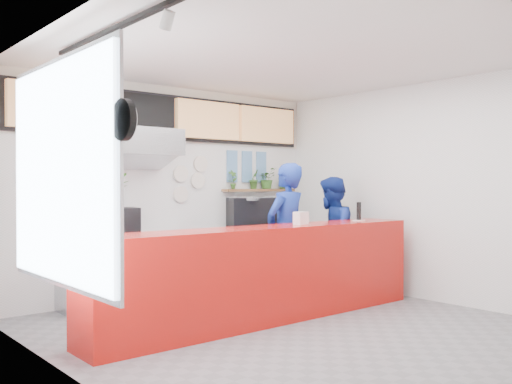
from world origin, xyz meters
TOP-DOWN VIEW (x-y plane):
  - floor at (0.00, 0.00)m, footprint 5.00×5.00m
  - ceiling at (0.00, 0.00)m, footprint 5.00×5.00m
  - wall_back at (0.00, 2.50)m, footprint 5.00×0.00m
  - wall_left at (-2.50, 0.00)m, footprint 0.00×5.00m
  - wall_right at (2.50, 0.00)m, footprint 0.00×5.00m
  - service_counter at (0.00, 0.40)m, footprint 4.50×0.60m
  - cream_band at (0.00, 2.49)m, footprint 5.00×0.02m
  - prep_bench at (-0.80, 2.20)m, footprint 1.80×0.60m
  - panini_oven at (-0.95, 2.20)m, footprint 0.52×0.52m
  - extraction_hood at (-0.80, 2.15)m, footprint 1.20×0.70m
  - hood_lip at (-0.80, 2.15)m, footprint 1.20×0.69m
  - right_bench at (1.50, 2.20)m, footprint 1.80×0.60m
  - espresso_machine at (1.28, 2.20)m, footprint 0.90×0.78m
  - espresso_tray at (1.28, 2.20)m, footprint 0.74×0.62m
  - herb_shelf at (1.60, 2.40)m, footprint 1.40×0.18m
  - menu_board_far_left at (-1.75, 2.38)m, footprint 1.10×0.10m
  - menu_board_mid_left at (-0.59, 2.38)m, footprint 1.10×0.10m
  - menu_board_mid_right at (0.57, 2.38)m, footprint 1.10×0.10m
  - menu_board_far_right at (1.73, 2.38)m, footprint 1.10×0.10m
  - soffit at (0.00, 2.46)m, footprint 4.80×0.04m
  - window_pane at (-2.47, 0.30)m, footprint 0.04×2.20m
  - window_frame at (-2.45, 0.30)m, footprint 0.03×2.30m
  - wall_clock_rim at (-2.46, -0.90)m, footprint 0.05×0.30m
  - wall_clock_face at (-2.43, -0.90)m, footprint 0.02×0.26m
  - track_rail at (-2.10, 0.00)m, footprint 0.05×2.40m
  - dec_plate_a at (0.15, 2.47)m, footprint 0.24×0.03m
  - dec_plate_b at (0.45, 2.47)m, footprint 0.24×0.03m
  - dec_plate_c at (0.15, 2.47)m, footprint 0.24×0.03m
  - dec_plate_d at (0.50, 2.47)m, footprint 0.24×0.03m
  - photo_frame_a at (1.10, 2.48)m, footprint 0.20×0.02m
  - photo_frame_b at (1.40, 2.48)m, footprint 0.20×0.02m
  - photo_frame_c at (1.70, 2.48)m, footprint 0.20×0.02m
  - photo_frame_d at (1.10, 2.48)m, footprint 0.20×0.02m
  - photo_frame_e at (1.40, 2.48)m, footprint 0.20×0.02m
  - photo_frame_f at (1.70, 2.48)m, footprint 0.20×0.02m
  - staff_center at (0.77, 0.89)m, footprint 0.75×0.56m
  - staff_right at (1.80, 1.04)m, footprint 1.04×0.97m
  - herb_a at (1.06, 2.40)m, footprint 0.16×0.11m
  - herb_b at (1.48, 2.40)m, footprint 0.22×0.20m
  - herb_c at (1.75, 2.40)m, footprint 0.36×0.33m
  - herb_d at (2.12, 2.40)m, footprint 0.22×0.21m
  - glass_vase at (-1.95, 0.38)m, footprint 0.20×0.20m
  - basil_vase at (-1.95, 0.38)m, footprint 0.43×0.41m
  - napkin_holder at (0.57, 0.40)m, footprint 0.19×0.14m
  - white_plate at (1.63, 0.38)m, footprint 0.22×0.22m
  - pepper_mill at (1.63, 0.38)m, footprint 0.07×0.07m

SIDE VIEW (x-z plane):
  - floor at x=0.00m, z-range 0.00..0.00m
  - prep_bench at x=-0.80m, z-range 0.00..0.90m
  - right_bench at x=1.50m, z-range 0.00..0.90m
  - service_counter at x=0.00m, z-range 0.00..1.10m
  - staff_right at x=1.80m, z-range 0.00..1.70m
  - staff_center at x=0.77m, z-range 0.00..1.87m
  - panini_oven at x=-0.95m, z-range 0.90..1.29m
  - white_plate at x=1.63m, z-range 1.10..1.11m
  - espresso_machine at x=1.28m, z-range 0.90..1.39m
  - napkin_holder at x=0.57m, z-range 1.10..1.26m
  - glass_vase at x=-1.95m, z-range 1.10..1.29m
  - pepper_mill at x=1.63m, z-range 1.11..1.36m
  - espresso_tray at x=1.28m, z-range 1.35..1.41m
  - dec_plate_c at x=0.15m, z-range 1.33..1.57m
  - wall_back at x=0.00m, z-range -1.00..4.00m
  - wall_left at x=-2.50m, z-range -1.00..4.00m
  - wall_right at x=2.50m, z-range -1.00..4.00m
  - herb_shelf at x=1.60m, z-range 1.48..1.52m
  - basil_vase at x=-1.95m, z-range 1.32..1.70m
  - dec_plate_b at x=0.45m, z-range 1.53..1.77m
  - herb_a at x=1.06m, z-range 1.52..1.82m
  - herb_d at x=2.12m, z-range 1.52..1.84m
  - herb_b at x=1.48m, z-range 1.52..1.84m
  - herb_c at x=1.75m, z-range 1.52..1.86m
  - window_pane at x=-2.47m, z-range 0.75..2.65m
  - window_frame at x=-2.45m, z-range 0.70..2.70m
  - dec_plate_a at x=0.15m, z-range 1.63..1.87m
  - photo_frame_d at x=1.10m, z-range 1.62..1.88m
  - photo_frame_e at x=1.40m, z-range 1.62..1.88m
  - photo_frame_f at x=1.70m, z-range 1.62..1.88m
  - dec_plate_d at x=0.50m, z-range 1.78..2.02m
  - hood_lip at x=-0.80m, z-range 1.79..2.11m
  - photo_frame_a at x=1.10m, z-range 1.88..2.12m
  - photo_frame_b at x=1.40m, z-range 1.88..2.12m
  - photo_frame_c at x=1.70m, z-range 1.88..2.12m
  - wall_clock_rim at x=-2.46m, z-range 1.90..2.20m
  - wall_clock_face at x=-2.43m, z-range 1.92..2.18m
  - extraction_hood at x=-0.80m, z-range 1.98..2.32m
  - menu_board_far_left at x=-1.75m, z-range 2.27..2.82m
  - menu_board_mid_left at x=-0.59m, z-range 2.27..2.82m
  - menu_board_mid_right at x=0.57m, z-range 2.27..2.82m
  - menu_board_far_right at x=1.73m, z-range 2.27..2.82m
  - soffit at x=0.00m, z-range 2.22..2.88m
  - cream_band at x=0.00m, z-range 2.20..3.00m
  - track_rail at x=-2.10m, z-range 2.92..2.96m
  - ceiling at x=0.00m, z-range 3.00..3.00m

